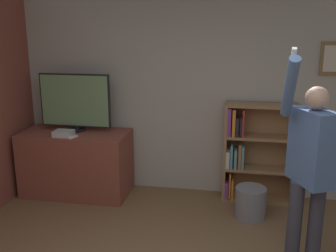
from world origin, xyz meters
TOP-DOWN VIEW (x-y plane):
  - wall_back at (0.01, 2.79)m, footprint 6.64×0.09m
  - tv_ledge at (-1.56, 2.40)m, footprint 1.38×0.67m
  - television at (-1.56, 2.47)m, footprint 0.94×0.22m
  - game_console at (-1.62, 2.20)m, footprint 0.23×0.19m
  - remote_loose at (-1.48, 2.15)m, footprint 0.09×0.14m
  - bookshelf at (0.72, 2.61)m, footprint 0.90×0.28m
  - person at (1.15, 1.14)m, footprint 0.57×0.57m
  - waste_bin at (0.71, 2.10)m, footprint 0.36×0.36m

SIDE VIEW (x-z plane):
  - waste_bin at x=0.71m, z-range 0.00..0.37m
  - tv_ledge at x=-1.56m, z-range 0.00..0.84m
  - bookshelf at x=0.72m, z-range 0.01..1.27m
  - remote_loose at x=-1.48m, z-range 0.84..0.86m
  - game_console at x=-1.62m, z-range 0.84..0.91m
  - person at x=1.15m, z-range 0.02..2.06m
  - television at x=-1.56m, z-range 0.85..1.61m
  - wall_back at x=0.01m, z-range 0.00..2.70m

